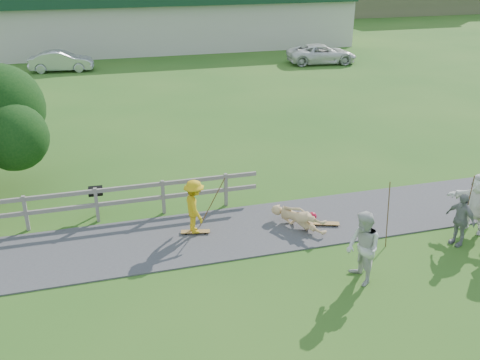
# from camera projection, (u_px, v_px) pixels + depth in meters

# --- Properties ---
(ground) EXTENTS (260.00, 260.00, 0.00)m
(ground) POSITION_uv_depth(u_px,v_px,m) (183.00, 269.00, 13.80)
(ground) COLOR #295E1B
(ground) RESTS_ON ground
(path) EXTENTS (34.00, 3.00, 0.04)m
(path) POSITION_uv_depth(u_px,v_px,m) (174.00, 240.00, 15.12)
(path) COLOR #3A3A3C
(path) RESTS_ON ground
(fence) EXTENTS (15.05, 0.10, 1.10)m
(fence) POSITION_uv_depth(u_px,v_px,m) (2.00, 211.00, 15.26)
(fence) COLOR #69645D
(fence) RESTS_ON ground
(strip_mall) EXTENTS (32.50, 10.75, 5.10)m
(strip_mall) POSITION_uv_depth(u_px,v_px,m) (154.00, 15.00, 44.63)
(strip_mall) COLOR beige
(strip_mall) RESTS_ON ground
(skater_rider) EXTENTS (0.69, 1.08, 1.59)m
(skater_rider) POSITION_uv_depth(u_px,v_px,m) (195.00, 210.00, 15.15)
(skater_rider) COLOR gold
(skater_rider) RESTS_ON ground
(skater_fallen) EXTENTS (1.82, 1.32, 0.67)m
(skater_fallen) POSITION_uv_depth(u_px,v_px,m) (298.00, 218.00, 15.68)
(skater_fallen) COLOR tan
(skater_fallen) RESTS_ON ground
(spectator_a) EXTENTS (0.73, 0.93, 1.88)m
(spectator_a) POSITION_uv_depth(u_px,v_px,m) (363.00, 248.00, 12.90)
(spectator_a) COLOR beige
(spectator_a) RESTS_ON ground
(spectator_b) EXTENTS (0.61, 0.97, 1.54)m
(spectator_b) POSITION_uv_depth(u_px,v_px,m) (460.00, 219.00, 14.67)
(spectator_b) COLOR gray
(spectator_b) RESTS_ON ground
(spectator_d) EXTENTS (1.22, 1.72, 1.79)m
(spectator_d) POSITION_uv_depth(u_px,v_px,m) (477.00, 203.00, 15.32)
(spectator_d) COLOR white
(spectator_d) RESTS_ON ground
(car_silver) EXTENTS (4.29, 1.92, 1.37)m
(car_silver) POSITION_uv_depth(u_px,v_px,m) (61.00, 61.00, 35.90)
(car_silver) COLOR #B2B3BA
(car_silver) RESTS_ON ground
(car_white) EXTENTS (5.18, 2.84, 1.37)m
(car_white) POSITION_uv_depth(u_px,v_px,m) (322.00, 54.00, 38.36)
(car_white) COLOR silver
(car_white) RESTS_ON ground
(bbq) EXTENTS (0.44, 0.34, 0.92)m
(bbq) POSITION_uv_depth(u_px,v_px,m) (97.00, 201.00, 16.43)
(bbq) COLOR black
(bbq) RESTS_ON ground
(longboard_rider) EXTENTS (0.86, 0.38, 0.09)m
(longboard_rider) POSITION_uv_depth(u_px,v_px,m) (195.00, 233.00, 15.44)
(longboard_rider) COLOR olive
(longboard_rider) RESTS_ON ground
(longboard_fallen) EXTENTS (0.90, 0.50, 0.10)m
(longboard_fallen) POSITION_uv_depth(u_px,v_px,m) (324.00, 225.00, 15.90)
(longboard_fallen) COLOR olive
(longboard_fallen) RESTS_ON ground
(helmet) EXTENTS (0.27, 0.27, 0.27)m
(helmet) POSITION_uv_depth(u_px,v_px,m) (312.00, 216.00, 16.22)
(helmet) COLOR #B90F2C
(helmet) RESTS_ON ground
(pole_rider) EXTENTS (0.03, 0.03, 1.70)m
(pole_rider) POSITION_uv_depth(u_px,v_px,m) (212.00, 200.00, 15.63)
(pole_rider) COLOR brown
(pole_rider) RESTS_ON ground
(pole_spec_left) EXTENTS (0.03, 0.03, 1.98)m
(pole_spec_left) POSITION_uv_depth(u_px,v_px,m) (388.00, 215.00, 14.42)
(pole_spec_left) COLOR brown
(pole_spec_left) RESTS_ON ground
(pole_spec_right) EXTENTS (0.03, 0.03, 1.90)m
(pole_spec_right) POSITION_uv_depth(u_px,v_px,m) (467.00, 207.00, 14.97)
(pole_spec_right) COLOR brown
(pole_spec_right) RESTS_ON ground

